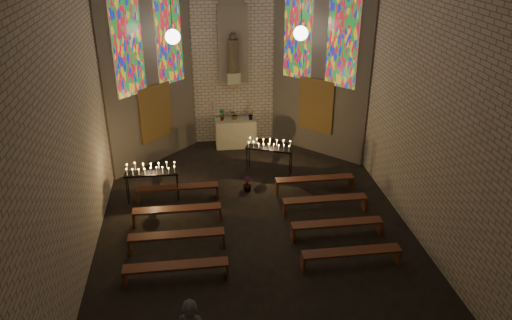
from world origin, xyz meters
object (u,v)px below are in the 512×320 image
(votive_stand_left, at_px, (151,171))
(votive_stand_right, at_px, (269,146))
(aisle_flower_pot, at_px, (247,184))
(altar, at_px, (236,133))

(votive_stand_left, distance_m, votive_stand_right, 3.76)
(aisle_flower_pot, distance_m, votive_stand_left, 2.82)
(aisle_flower_pot, bearing_deg, altar, 90.50)
(altar, bearing_deg, votive_stand_right, -68.96)
(aisle_flower_pot, height_order, votive_stand_right, votive_stand_right)
(aisle_flower_pot, relative_size, votive_stand_left, 0.30)
(altar, distance_m, aisle_flower_pot, 3.29)
(votive_stand_right, bearing_deg, votive_stand_left, -138.04)
(aisle_flower_pot, xyz_separation_m, votive_stand_right, (0.82, 1.07, 0.70))
(votive_stand_left, xyz_separation_m, votive_stand_right, (3.54, 1.25, -0.02))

